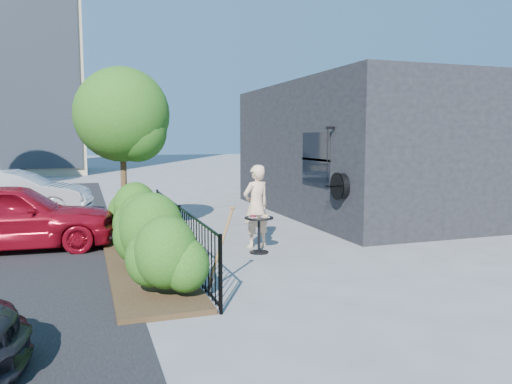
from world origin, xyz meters
name	(u,v)px	position (x,y,z in m)	size (l,w,h in m)	color
ground	(254,256)	(0.00, 0.00, 0.00)	(120.00, 120.00, 0.00)	gray
shop_building	(372,149)	(5.50, 4.50, 2.00)	(6.22, 9.00, 4.00)	black
fence	(180,233)	(-1.50, 0.00, 0.56)	(0.05, 6.05, 1.10)	black
planting_bed	(143,263)	(-2.20, 0.00, 0.04)	(1.30, 6.00, 0.08)	#382616
shrubs	(147,227)	(-2.10, 0.10, 0.70)	(1.10, 5.60, 1.24)	#205413
patio_tree	(125,120)	(-2.24, 2.76, 2.76)	(2.20, 2.20, 3.94)	#3F2B19
cafe_table	(259,228)	(0.18, 0.22, 0.52)	(0.59, 0.59, 0.80)	black
woman	(256,206)	(0.30, 0.77, 0.89)	(0.65, 0.43, 1.79)	beige
shovel	(219,253)	(-1.25, -1.98, 0.59)	(0.46, 0.18, 1.35)	brown
car_red	(10,216)	(-4.68, 2.16, 0.72)	(1.71, 4.25, 1.45)	#A30D20
car_silver	(16,194)	(-5.14, 7.04, 0.70)	(1.48, 4.24, 1.40)	#BABAC0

